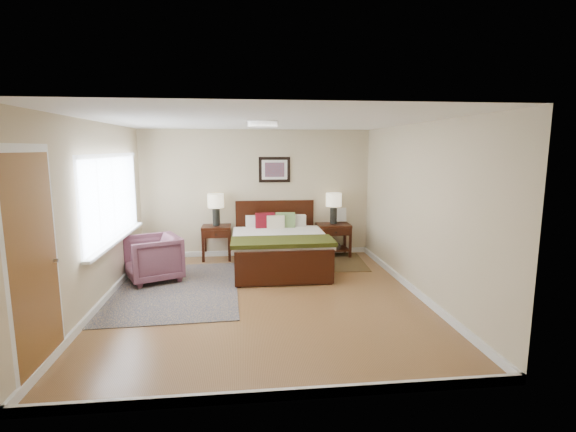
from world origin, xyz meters
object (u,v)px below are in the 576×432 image
object	(u,v)px
lamp_left	(216,204)
lamp_right	(334,203)
nightstand_right	(333,236)
bed	(279,241)
armchair	(153,258)
rug_persian	(174,289)
nightstand_left	(217,232)

from	to	relation	value
lamp_left	lamp_right	bearing A→B (deg)	0.00
nightstand_right	lamp_left	world-z (taller)	lamp_left
bed	nightstand_right	world-z (taller)	bed
nightstand_right	lamp_right	world-z (taller)	lamp_right
nightstand_right	bed	bearing A→B (deg)	-146.93
armchair	rug_persian	distance (m)	0.73
nightstand_left	nightstand_right	distance (m)	2.31
lamp_right	armchair	size ratio (longest dim) A/B	0.75
lamp_left	lamp_right	size ratio (longest dim) A/B	1.00
armchair	lamp_left	bearing A→B (deg)	118.52
nightstand_left	nightstand_right	bearing A→B (deg)	0.18
bed	nightstand_right	size ratio (longest dim) A/B	3.10
nightstand_left	lamp_right	size ratio (longest dim) A/B	1.08
nightstand_left	lamp_left	distance (m)	0.55
nightstand_right	lamp_left	xyz separation A→B (m)	(-2.30, 0.01, 0.68)
nightstand_right	rug_persian	bearing A→B (deg)	-148.77
nightstand_left	lamp_left	xyz separation A→B (m)	(0.00, 0.02, 0.55)
nightstand_left	nightstand_right	size ratio (longest dim) A/B	1.01
bed	lamp_right	distance (m)	1.50
bed	nightstand_right	xyz separation A→B (m)	(1.16, 0.75, -0.10)
nightstand_left	nightstand_right	xyz separation A→B (m)	(2.30, 0.01, -0.13)
rug_persian	armchair	bearing A→B (deg)	126.79
bed	armchair	distance (m)	2.16
bed	rug_persian	distance (m)	2.02
bed	lamp_left	distance (m)	1.49
nightstand_right	lamp_left	bearing A→B (deg)	179.63
nightstand_right	lamp_left	size ratio (longest dim) A/B	1.07
lamp_left	armchair	distance (m)	1.73
bed	nightstand_left	bearing A→B (deg)	146.99
lamp_right	armchair	xyz separation A→B (m)	(-3.25, -1.26, -0.70)
nightstand_right	lamp_right	distance (m)	0.67
armchair	rug_persian	bearing A→B (deg)	14.59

